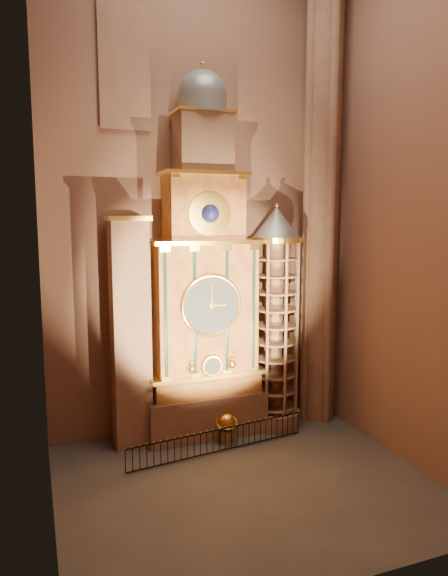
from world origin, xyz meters
name	(u,v)px	position (x,y,z in m)	size (l,w,h in m)	color
floor	(246,483)	(0.00, 0.00, 0.00)	(14.00, 14.00, 0.00)	#383330
wall_back	(196,199)	(0.00, 6.00, 11.00)	(22.00, 22.00, 0.00)	brown
wall_left	(38,189)	(-7.00, 0.00, 11.00)	(22.00, 22.00, 0.00)	brown
wall_right	(407,196)	(7.00, 0.00, 11.00)	(22.00, 22.00, 0.00)	brown
astronomical_clock	(204,294)	(0.00, 4.96, 6.68)	(5.60, 2.41, 16.70)	#8C634C
portrait_tower	(130,332)	(-3.40, 4.98, 5.15)	(1.80, 1.60, 10.20)	#8C634C
stair_turret	(275,320)	(3.50, 4.70, 5.27)	(2.50, 2.50, 10.80)	#8C634C
gothic_pier	(322,200)	(6.10, 5.00, 11.00)	(2.04, 2.04, 22.00)	#8C634C
stained_glass_window	(124,67)	(-3.20, 5.92, 16.50)	(2.20, 0.14, 5.20)	navy
celestial_globe	(227,426)	(0.58, 3.57, 0.84)	(1.16, 1.12, 1.40)	#8C634C
iron_railing	(219,441)	(-0.06, 2.79, 0.56)	(8.30, 1.10, 1.03)	black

